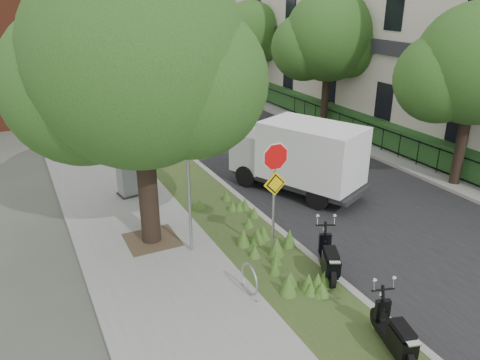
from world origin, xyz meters
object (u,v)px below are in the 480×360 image
object	(u,v)px
scooter_near	(397,339)
utility_cabinet	(132,176)
sign_assembly	(275,178)
scooter_far	(329,263)
box_truck	(300,154)

from	to	relation	value
scooter_near	utility_cabinet	size ratio (longest dim) A/B	1.22
sign_assembly	scooter_near	distance (m)	4.55
scooter_far	box_truck	distance (m)	5.55
sign_assembly	scooter_far	bearing A→B (deg)	-63.61
sign_assembly	box_truck	bearing A→B (deg)	48.81
box_truck	utility_cabinet	distance (m)	5.76
box_truck	utility_cabinet	world-z (taller)	box_truck
scooter_near	scooter_far	world-z (taller)	scooter_far
scooter_far	box_truck	world-z (taller)	box_truck
sign_assembly	box_truck	size ratio (longest dim) A/B	0.64
sign_assembly	scooter_far	world-z (taller)	sign_assembly
sign_assembly	utility_cabinet	world-z (taller)	sign_assembly
scooter_far	utility_cabinet	bearing A→B (deg)	112.73
scooter_far	box_truck	bearing A→B (deg)	64.65
scooter_near	scooter_far	size ratio (longest dim) A/B	1.02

